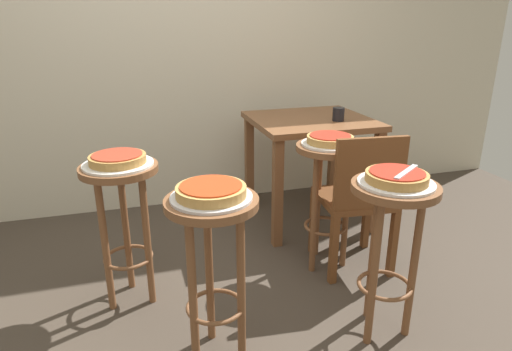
% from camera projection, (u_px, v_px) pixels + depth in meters
% --- Properties ---
extents(ground_plane, '(6.00, 6.00, 0.00)m').
position_uv_depth(ground_plane, '(226.00, 321.00, 2.21)').
color(ground_plane, '#42382D').
extents(back_wall, '(6.00, 0.10, 3.00)m').
position_uv_depth(back_wall, '(170.00, 9.00, 3.19)').
color(back_wall, beige).
rests_on(back_wall, ground_plane).
extents(stool_foreground, '(0.38, 0.38, 0.76)m').
position_uv_depth(stool_foreground, '(391.00, 227.00, 1.96)').
color(stool_foreground, brown).
rests_on(stool_foreground, ground_plane).
extents(serving_plate_foreground, '(0.33, 0.33, 0.01)m').
position_uv_depth(serving_plate_foreground, '(396.00, 183.00, 1.89)').
color(serving_plate_foreground, silver).
rests_on(serving_plate_foreground, stool_foreground).
extents(pizza_foreground, '(0.27, 0.27, 0.05)m').
position_uv_depth(pizza_foreground, '(397.00, 177.00, 1.88)').
color(pizza_foreground, '#B78442').
rests_on(pizza_foreground, serving_plate_foreground).
extents(stool_middle, '(0.38, 0.38, 0.76)m').
position_uv_depth(stool_middle, '(213.00, 244.00, 1.81)').
color(stool_middle, brown).
rests_on(stool_middle, ground_plane).
extents(serving_plate_middle, '(0.33, 0.33, 0.01)m').
position_uv_depth(serving_plate_middle, '(211.00, 197.00, 1.74)').
color(serving_plate_middle, silver).
rests_on(serving_plate_middle, stool_middle).
extents(pizza_middle, '(0.28, 0.28, 0.05)m').
position_uv_depth(pizza_middle, '(211.00, 191.00, 1.73)').
color(pizza_middle, tan).
rests_on(pizza_middle, serving_plate_middle).
extents(stool_leftside, '(0.38, 0.38, 0.76)m').
position_uv_depth(stool_leftside, '(123.00, 204.00, 2.21)').
color(stool_leftside, brown).
rests_on(stool_leftside, ground_plane).
extents(serving_plate_leftside, '(0.34, 0.34, 0.01)m').
position_uv_depth(serving_plate_leftside, '(118.00, 164.00, 2.14)').
color(serving_plate_leftside, white).
rests_on(serving_plate_leftside, stool_leftside).
extents(pizza_leftside, '(0.27, 0.27, 0.05)m').
position_uv_depth(pizza_leftside, '(118.00, 159.00, 2.13)').
color(pizza_leftside, '#B78442').
rests_on(pizza_leftside, serving_plate_leftside).
extents(stool_rear, '(0.38, 0.38, 0.76)m').
position_uv_depth(stool_rear, '(328.00, 179.00, 2.55)').
color(stool_rear, brown).
rests_on(stool_rear, ground_plane).
extents(serving_plate_rear, '(0.32, 0.32, 0.01)m').
position_uv_depth(serving_plate_rear, '(330.00, 144.00, 2.48)').
color(serving_plate_rear, silver).
rests_on(serving_plate_rear, stool_rear).
extents(pizza_rear, '(0.26, 0.26, 0.05)m').
position_uv_depth(pizza_rear, '(330.00, 139.00, 2.47)').
color(pizza_rear, tan).
rests_on(pizza_rear, serving_plate_rear).
extents(dining_table, '(0.82, 0.76, 0.77)m').
position_uv_depth(dining_table, '(310.00, 137.00, 3.14)').
color(dining_table, brown).
rests_on(dining_table, ground_plane).
extents(cup_near_edge, '(0.08, 0.08, 0.09)m').
position_uv_depth(cup_near_edge, '(338.00, 114.00, 3.00)').
color(cup_near_edge, black).
rests_on(cup_near_edge, dining_table).
extents(wooden_chair, '(0.44, 0.44, 0.85)m').
position_uv_depth(wooden_chair, '(359.00, 197.00, 2.52)').
color(wooden_chair, brown).
rests_on(wooden_chair, ground_plane).
extents(pizza_server_knife, '(0.19, 0.15, 0.01)m').
position_uv_depth(pizza_server_knife, '(406.00, 172.00, 1.86)').
color(pizza_server_knife, silver).
rests_on(pizza_server_knife, pizza_foreground).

